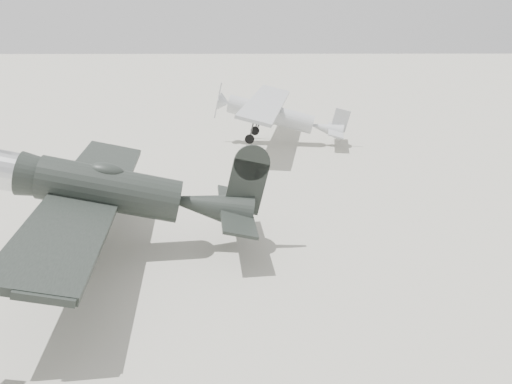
% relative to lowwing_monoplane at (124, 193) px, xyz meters
% --- Properties ---
extents(ground, '(160.00, 160.00, 0.00)m').
position_rel_lowwing_monoplane_xyz_m(ground, '(3.87, -2.45, -1.95)').
color(ground, '#ABA898').
rests_on(ground, ground).
extents(lowwing_monoplane, '(8.17, 11.45, 3.69)m').
position_rel_lowwing_monoplane_xyz_m(lowwing_monoplane, '(0.00, 0.00, 0.00)').
color(lowwing_monoplane, black).
rests_on(lowwing_monoplane, ground).
extents(highwing_monoplane, '(7.46, 10.47, 2.96)m').
position_rel_lowwing_monoplane_xyz_m(highwing_monoplane, '(5.29, 13.54, -0.10)').
color(highwing_monoplane, '#AEB2B4').
rests_on(highwing_monoplane, ground).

